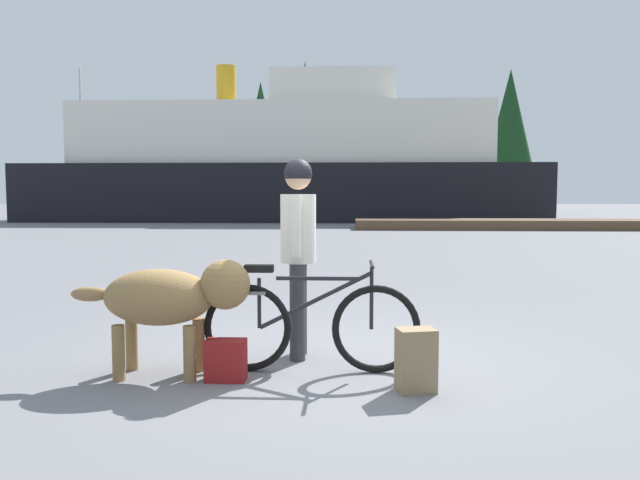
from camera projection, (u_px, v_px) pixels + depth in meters
name	position (u px, v px, depth m)	size (l,w,h in m)	color
ground_plane	(327.00, 362.00, 5.42)	(160.00, 160.00, 0.00)	slate
bicycle	(310.00, 325.00, 5.10)	(1.81, 0.44, 0.92)	black
person_cyclist	(298.00, 237.00, 5.51)	(0.32, 0.53, 1.80)	#333338
dog	(172.00, 297.00, 4.97)	(1.48, 0.54, 0.96)	olive
backpack	(416.00, 360.00, 4.60)	(0.28, 0.20, 0.48)	#8C7251
handbag_pannier	(226.00, 360.00, 4.87)	(0.32, 0.18, 0.33)	maroon
dock_pier	(526.00, 224.00, 25.40)	(14.11, 2.38, 0.40)	brown
ferry_boat	(287.00, 166.00, 34.55)	(27.39, 8.79, 8.60)	black
sailboat_moored	(84.00, 208.00, 40.38)	(6.69, 1.87, 9.55)	silver
pine_tree_far_left	(261.00, 133.00, 45.78)	(3.46, 3.46, 9.76)	#4C331E
pine_tree_center	(305.00, 121.00, 45.71)	(3.08, 3.08, 11.26)	#4C331E
pine_tree_far_right	(510.00, 127.00, 45.91)	(4.04, 4.04, 10.73)	#4C331E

